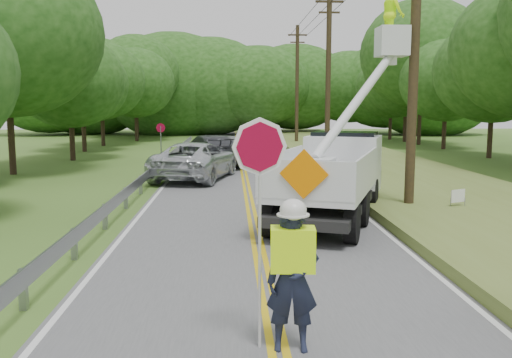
{
  "coord_description": "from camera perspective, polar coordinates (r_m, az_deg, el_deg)",
  "views": [
    {
      "loc": [
        -0.64,
        -7.95,
        3.39
      ],
      "look_at": [
        0.0,
        6.0,
        1.5
      ],
      "focal_mm": 38.56,
      "sensor_mm": 36.0,
      "label": 1
    }
  ],
  "objects": [
    {
      "name": "suv_darkgrey",
      "position": [
        30.61,
        -4.8,
        2.98
      ],
      "size": [
        4.27,
        6.44,
        1.73
      ],
      "primitive_type": "imported",
      "rotation": [
        0.0,
        0.0,
        3.48
      ],
      "color": "#3C3E44",
      "rests_on": "road"
    },
    {
      "name": "tall_grass_verge",
      "position": [
        23.49,
        16.63,
        -0.55
      ],
      "size": [
        7.0,
        96.0,
        0.3
      ],
      "primitive_type": "cube",
      "color": "#5D6C2D",
      "rests_on": "ground"
    },
    {
      "name": "bucket_truck",
      "position": [
        17.23,
        8.67,
        1.57
      ],
      "size": [
        4.8,
        7.46,
        6.92
      ],
      "color": "black",
      "rests_on": "road"
    },
    {
      "name": "treeline_horizon",
      "position": [
        64.16,
        -2.66,
        9.57
      ],
      "size": [
        58.05,
        15.53,
        12.35
      ],
      "color": "#194210",
      "rests_on": "ground"
    },
    {
      "name": "yard_sign",
      "position": [
        17.98,
        20.22,
        -1.74
      ],
      "size": [
        0.52,
        0.26,
        0.81
      ],
      "color": "white",
      "rests_on": "ground"
    },
    {
      "name": "ground",
      "position": [
        8.66,
        1.89,
        -15.32
      ],
      "size": [
        140.0,
        140.0,
        0.0
      ],
      "primitive_type": "plane",
      "color": "#3D5B22",
      "rests_on": "ground"
    },
    {
      "name": "suv_silver",
      "position": [
        25.22,
        -6.3,
        1.92
      ],
      "size": [
        4.13,
        6.6,
        1.7
      ],
      "primitive_type": "imported",
      "rotation": [
        0.0,
        0.0,
        2.91
      ],
      "color": "silver",
      "rests_on": "road"
    },
    {
      "name": "treeline_right",
      "position": [
        37.2,
        24.37,
        11.85
      ],
      "size": [
        11.59,
        52.17,
        12.24
      ],
      "color": "#332319",
      "rests_on": "ground"
    },
    {
      "name": "road",
      "position": [
        22.21,
        -0.95,
        -1.05
      ],
      "size": [
        7.2,
        96.0,
        0.03
      ],
      "color": "#535456",
      "rests_on": "ground"
    },
    {
      "name": "treeline_left",
      "position": [
        39.63,
        -17.57,
        10.67
      ],
      "size": [
        10.14,
        56.32,
        10.9
      ],
      "color": "#332319",
      "rests_on": "ground"
    },
    {
      "name": "flagger",
      "position": [
        7.59,
        3.72,
        -9.39
      ],
      "size": [
        1.2,
        0.52,
        3.2
      ],
      "color": "#191E33",
      "rests_on": "road"
    },
    {
      "name": "guardrail",
      "position": [
        23.27,
        -10.96,
        0.56
      ],
      "size": [
        0.18,
        48.0,
        0.77
      ],
      "color": "gray",
      "rests_on": "ground"
    },
    {
      "name": "stop_sign_permanent",
      "position": [
        30.06,
        -9.85,
        4.17
      ],
      "size": [
        0.47,
        0.25,
        2.42
      ],
      "color": "gray",
      "rests_on": "ground"
    },
    {
      "name": "utility_poles",
      "position": [
        25.66,
        10.29,
        11.78
      ],
      "size": [
        1.6,
        43.3,
        10.0
      ],
      "color": "#2D2317",
      "rests_on": "ground"
    }
  ]
}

